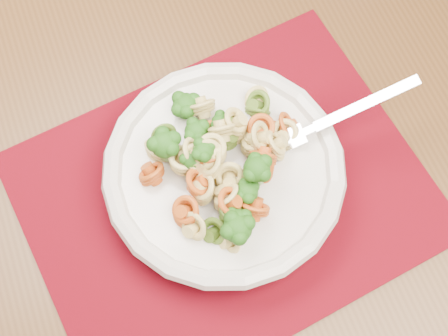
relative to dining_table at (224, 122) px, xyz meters
name	(u,v)px	position (x,y,z in m)	size (l,w,h in m)	color
dining_table	(224,122)	(0.00, 0.00, 0.00)	(1.57, 1.11, 0.77)	#4C2E15
placemat	(225,195)	(-0.06, -0.12, 0.10)	(0.40, 0.31, 0.00)	#52030F
pasta_bowl	(224,172)	(-0.06, -0.11, 0.13)	(0.25, 0.25, 0.05)	beige
pasta_broccoli_heap	(224,166)	(-0.06, -0.11, 0.15)	(0.21, 0.21, 0.06)	#D9C76B
fork	(292,138)	(0.02, -0.11, 0.15)	(0.19, 0.02, 0.01)	silver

